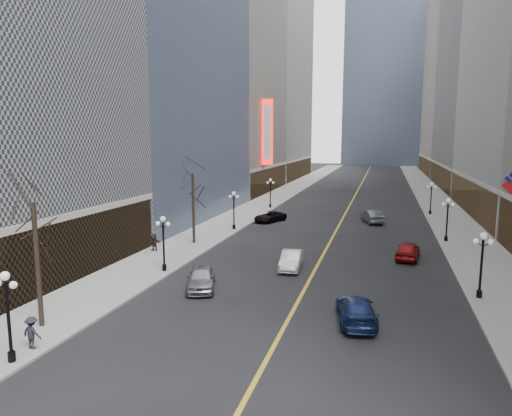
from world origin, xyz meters
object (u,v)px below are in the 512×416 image
Objects in this scene: streetlamp_east_1 at (482,258)px; streetlamp_west_3 at (270,190)px; streetlamp_west_0 at (8,307)px; car_nb_near at (201,278)px; streetlamp_west_1 at (163,238)px; car_nb_far at (270,217)px; car_sb_far at (372,216)px; car_nb_mid at (291,260)px; streetlamp_west_2 at (234,206)px; streetlamp_east_3 at (431,195)px; car_sb_mid at (408,250)px; car_sb_near at (356,309)px; streetlamp_east_2 at (447,215)px.

streetlamp_east_1 is 1.00× the size of streetlamp_west_3.
streetlamp_west_0 is at bearing -145.86° from streetlamp_east_1.
streetlamp_west_3 is 0.93× the size of car_nb_near.
streetlamp_east_1 and streetlamp_west_1 have the same top height.
streetlamp_west_1 is 0.92× the size of car_nb_far.
streetlamp_west_1 is 0.88× the size of car_sb_far.
streetlamp_west_3 reaches higher than car_nb_mid.
car_nb_near is 32.51m from car_sb_far.
streetlamp_west_2 is at bearing -88.47° from car_nb_far.
streetlamp_west_0 reaches higher than car_nb_far.
streetlamp_west_3 is (-23.60, 0.00, 0.00)m from streetlamp_east_3.
streetlamp_west_0 is (-23.60, -52.00, 0.00)m from streetlamp_east_3.
car_sb_mid is (-4.20, -26.15, -2.09)m from streetlamp_east_3.
car_sb_mid is (19.40, 9.85, -2.09)m from streetlamp_west_1.
car_nb_mid is 21.87m from car_nb_far.
car_sb_near is 33.67m from car_sb_far.
streetlamp_west_1 reaches higher than car_nb_mid.
car_sb_mid reaches higher than car_nb_far.
streetlamp_west_0 and streetlamp_west_1 have the same top height.
streetlamp_east_1 and streetlamp_west_3 have the same top height.
streetlamp_east_2 is at bearing 37.33° from streetlamp_west_1.
car_sb_mid is at bearing 27.69° from car_nb_mid.
streetlamp_west_2 reaches higher than car_sb_far.
streetlamp_west_3 is at bearing 123.25° from streetlamp_east_1.
streetlamp_east_3 is at bearing -91.67° from car_sb_mid.
streetlamp_east_2 is 0.92× the size of car_nb_far.
streetlamp_west_1 is at bearing -31.27° from car_sb_near.
car_nb_far is 1.03× the size of car_sb_mid.
streetlamp_east_3 is 57.10m from streetlamp_west_0.
car_sb_near is (-7.85, -6.14, -2.14)m from streetlamp_east_1.
car_nb_mid is at bearing -113.25° from streetlamp_east_3.
car_nb_mid is 24.38m from car_sb_far.
car_sb_far is (15.74, -8.47, -2.06)m from streetlamp_west_3.
car_sb_far is at bearing 50.21° from car_nb_near.
streetlamp_west_2 is 21.55m from car_nb_near.
car_nb_near reaches higher than car_nb_far.
streetlamp_east_1 is 0.92× the size of car_nb_far.
car_sb_near is (15.75, -6.14, -2.14)m from streetlamp_west_1.
streetlamp_west_0 is at bearing -90.00° from streetlamp_west_2.
streetlamp_east_2 is 19.86m from car_nb_mid.
car_sb_mid is at bearing -53.44° from streetlamp_west_3.
car_sb_mid is (19.40, -8.15, -2.09)m from streetlamp_west_2.
streetlamp_east_1 is at bearing 88.14° from car_sb_far.
streetlamp_east_1 reaches higher than car_sb_far.
streetlamp_west_1 and streetlamp_west_2 have the same top height.
streetlamp_east_1 is 1.00× the size of streetlamp_west_1.
streetlamp_west_2 is at bearing -90.00° from streetlamp_west_3.
car_nb_far is at bearing -77.13° from car_sb_near.
streetlamp_west_3 is at bearing 180.00° from streetlamp_east_3.
streetlamp_west_2 is 17.32m from car_nb_mid.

